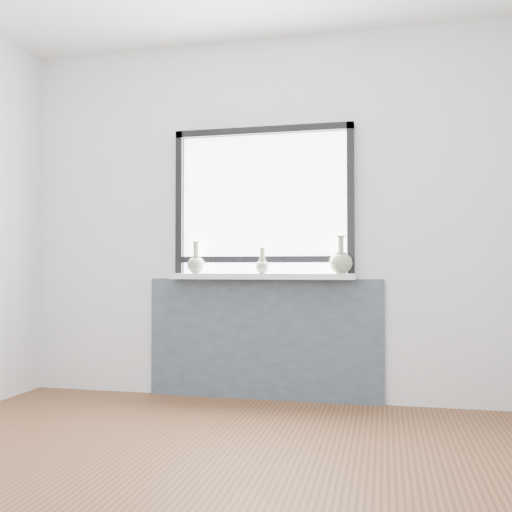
% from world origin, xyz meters
% --- Properties ---
extents(ground, '(3.60, 3.60, 0.02)m').
position_xyz_m(ground, '(0.00, 0.00, -0.01)').
color(ground, brown).
extents(back_wall, '(3.60, 0.02, 2.60)m').
position_xyz_m(back_wall, '(0.00, 1.81, 1.30)').
color(back_wall, silver).
rests_on(back_wall, ground).
extents(apron_panel, '(1.70, 0.03, 0.86)m').
position_xyz_m(apron_panel, '(0.00, 1.78, 0.43)').
color(apron_panel, '#4B5862').
rests_on(apron_panel, ground).
extents(windowsill, '(1.32, 0.18, 0.04)m').
position_xyz_m(windowsill, '(0.00, 1.71, 0.88)').
color(windowsill, silver).
rests_on(windowsill, apron_panel).
extents(window, '(1.30, 0.06, 1.05)m').
position_xyz_m(window, '(0.00, 1.77, 1.44)').
color(window, black).
rests_on(window, windowsill).
extents(vase_a, '(0.13, 0.13, 0.23)m').
position_xyz_m(vase_a, '(-0.48, 1.71, 0.97)').
color(vase_a, gray).
rests_on(vase_a, windowsill).
extents(vase_b, '(0.10, 0.10, 0.18)m').
position_xyz_m(vase_b, '(0.01, 1.70, 0.96)').
color(vase_b, gray).
rests_on(vase_b, windowsill).
extents(vase_c, '(0.16, 0.16, 0.26)m').
position_xyz_m(vase_c, '(0.56, 1.69, 0.98)').
color(vase_c, gray).
rests_on(vase_c, windowsill).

